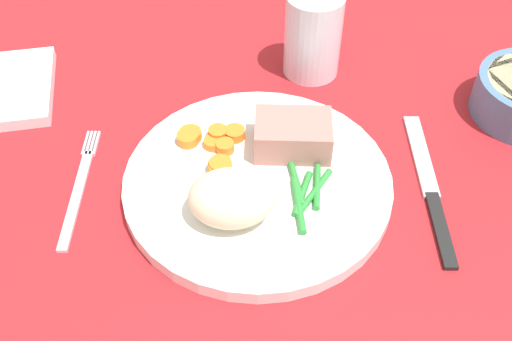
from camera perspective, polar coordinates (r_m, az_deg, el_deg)
The scene contains 10 objects.
dining_table at distance 60.58cm, azimuth -2.28°, elevation -3.40°, with size 120.00×90.00×2.00cm.
dinner_plate at distance 60.19cm, azimuth 0.00°, elevation -1.18°, with size 26.91×26.91×1.60cm, color white.
meat_portion at distance 61.43cm, azimuth 3.38°, elevation 3.39°, with size 7.81×5.44×3.57cm, color #B2756B.
mashed_potatoes at distance 54.59cm, azimuth -2.53°, elevation -2.66°, with size 7.98×6.31×4.92cm, color beige.
carrot_slices at distance 62.02cm, azimuth -4.25°, elevation 2.28°, with size 7.32×7.33×1.30cm.
green_beans at distance 58.03cm, azimuth 4.55°, elevation -2.06°, with size 4.55×9.47×0.72cm.
fork at distance 63.07cm, azimuth -16.68°, elevation -1.71°, with size 1.44×16.60×0.40cm.
knife at distance 62.96cm, azimuth 16.10°, elevation -1.64°, with size 1.70×20.50×0.64cm.
water_glass at distance 73.05cm, azimuth 5.23°, elevation 12.28°, with size 6.78×6.78×10.28cm.
napkin at distance 77.06cm, azimuth -23.02°, elevation 7.08°, with size 11.00×13.54×1.46cm, color white.
Camera 1 is at (2.26, -38.83, 47.45)cm, focal length 41.93 mm.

